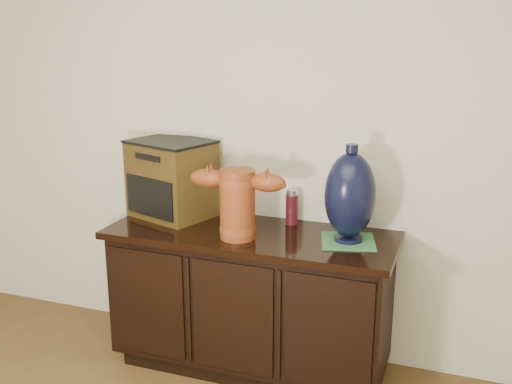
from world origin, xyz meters
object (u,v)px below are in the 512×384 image
at_px(terracotta_vessel, 237,200).
at_px(spray_can, 292,207).
at_px(sideboard, 251,299).
at_px(lamp_base, 350,196).
at_px(tv_radio, 172,179).

height_order(terracotta_vessel, spray_can, terracotta_vessel).
relative_size(sideboard, terracotta_vessel, 3.03).
xyz_separation_m(sideboard, lamp_base, (0.49, 0.02, 0.60)).
bearing_deg(sideboard, tv_radio, 166.85).
xyz_separation_m(lamp_base, spray_can, (-0.33, 0.17, -0.14)).
height_order(sideboard, tv_radio, tv_radio).
bearing_deg(lamp_base, terracotta_vessel, -166.45).
xyz_separation_m(terracotta_vessel, spray_can, (0.19, 0.29, -0.10)).
bearing_deg(sideboard, spray_can, 50.69).
relative_size(tv_radio, lamp_base, 1.06).
distance_m(tv_radio, spray_can, 0.67).
bearing_deg(spray_can, tv_radio, -173.39).
height_order(sideboard, lamp_base, lamp_base).
relative_size(terracotta_vessel, lamp_base, 1.03).
bearing_deg(tv_radio, spray_can, 25.39).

